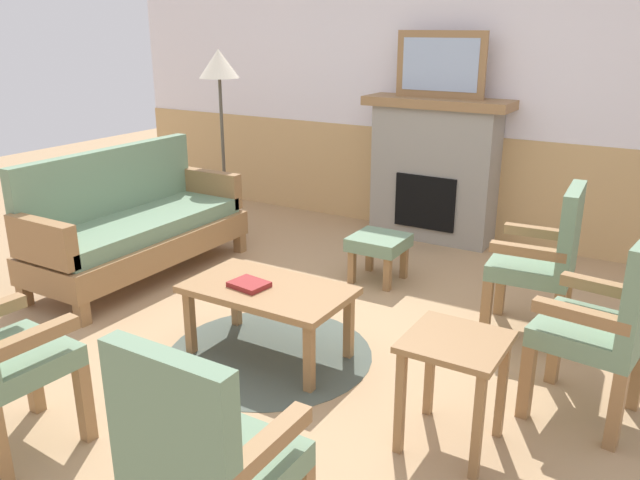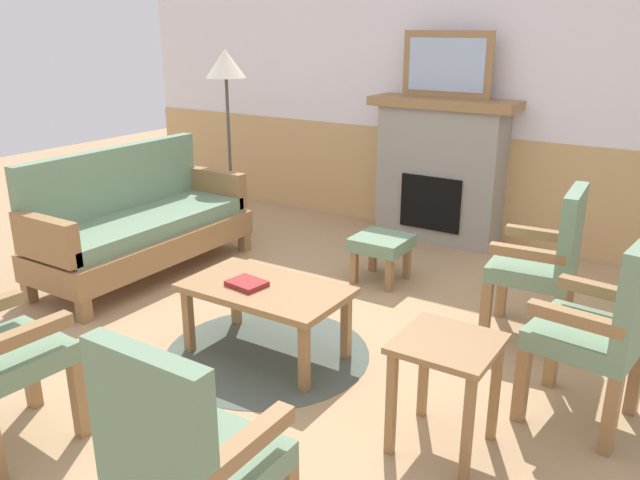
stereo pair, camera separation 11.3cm
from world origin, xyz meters
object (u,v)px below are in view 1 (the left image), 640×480
object	(u,v)px
book_on_table	(249,284)
armchair_near_fireplace	(545,256)
footstool	(379,245)
armchair_front_center	(203,458)
floor_lamp_by_couch	(219,76)
fireplace	(434,169)
framed_picture	(440,65)
armchair_by_window_left	(607,320)
side_table	(454,362)
coffee_table	(268,295)
couch	(135,227)

from	to	relation	value
book_on_table	armchair_near_fireplace	size ratio (longest dim) A/B	0.21
footstool	armchair_front_center	bearing A→B (deg)	-75.16
floor_lamp_by_couch	fireplace	bearing A→B (deg)	24.14
framed_picture	book_on_table	world-z (taller)	framed_picture
armchair_near_fireplace	armchair_front_center	world-z (taller)	same
framed_picture	armchair_near_fireplace	distance (m)	2.25
armchair_by_window_left	side_table	size ratio (longest dim) A/B	1.78
framed_picture	armchair_front_center	world-z (taller)	framed_picture
fireplace	footstool	bearing A→B (deg)	-87.84
floor_lamp_by_couch	armchair_front_center	bearing A→B (deg)	-51.74
coffee_table	floor_lamp_by_couch	size ratio (longest dim) A/B	0.57
armchair_near_fireplace	couch	bearing A→B (deg)	-169.30
armchair_near_fireplace	fireplace	bearing A→B (deg)	131.11
coffee_table	fireplace	bearing A→B (deg)	90.22
fireplace	armchair_by_window_left	bearing A→B (deg)	-52.01
footstool	armchair_near_fireplace	world-z (taller)	armchair_near_fireplace
armchair_near_fireplace	book_on_table	bearing A→B (deg)	-140.75
side_table	floor_lamp_by_couch	distance (m)	3.80
coffee_table	footstool	xyz separation A→B (m)	(0.04, 1.40, -0.10)
coffee_table	floor_lamp_by_couch	world-z (taller)	floor_lamp_by_couch
armchair_near_fireplace	side_table	size ratio (longest dim) A/B	1.78
footstool	floor_lamp_by_couch	size ratio (longest dim) A/B	0.24
fireplace	framed_picture	size ratio (longest dim) A/B	1.62
fireplace	footstool	world-z (taller)	fireplace
couch	floor_lamp_by_couch	world-z (taller)	floor_lamp_by_couch
footstool	side_table	size ratio (longest dim) A/B	0.73
couch	armchair_near_fireplace	distance (m)	3.01
fireplace	book_on_table	size ratio (longest dim) A/B	6.18
armchair_by_window_left	couch	bearing A→B (deg)	176.38
couch	armchair_front_center	size ratio (longest dim) A/B	1.84
book_on_table	side_table	xyz separation A→B (m)	(1.32, -0.21, -0.02)
fireplace	framed_picture	xyz separation A→B (m)	(0.00, 0.00, 0.91)
couch	framed_picture	bearing A→B (deg)	51.77
couch	armchair_near_fireplace	world-z (taller)	same
coffee_table	armchair_by_window_left	world-z (taller)	armchair_by_window_left
coffee_table	armchair_front_center	world-z (taller)	armchair_front_center
coffee_table	footstool	bearing A→B (deg)	88.56
framed_picture	couch	distance (m)	2.88
book_on_table	armchair_near_fireplace	distance (m)	1.81
armchair_front_center	side_table	bearing A→B (deg)	70.42
book_on_table	side_table	distance (m)	1.34
coffee_table	footstool	world-z (taller)	coffee_table
framed_picture	footstool	bearing A→B (deg)	-87.84
framed_picture	floor_lamp_by_couch	bearing A→B (deg)	-155.86
fireplace	footstool	xyz separation A→B (m)	(0.05, -1.20, -0.37)
framed_picture	footstool	distance (m)	1.75
armchair_by_window_left	armchair_front_center	xyz separation A→B (m)	(-0.98, -1.79, 0.00)
armchair_front_center	side_table	world-z (taller)	armchair_front_center
book_on_table	armchair_by_window_left	distance (m)	1.91
coffee_table	armchair_front_center	bearing A→B (deg)	-61.60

